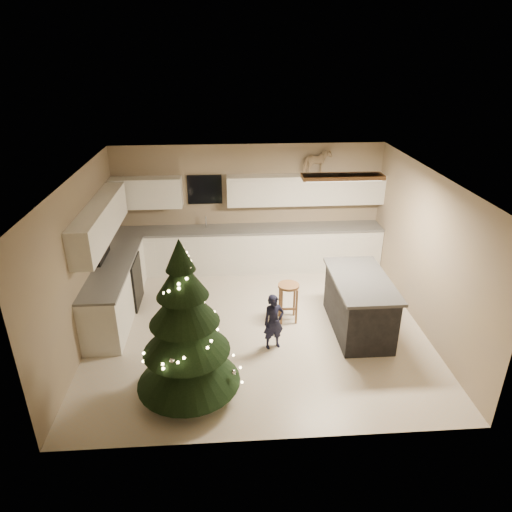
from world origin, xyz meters
name	(u,v)px	position (x,y,z in m)	size (l,w,h in m)	color
ground_plane	(257,325)	(0.00, 0.00, 0.00)	(5.50, 5.50, 0.00)	beige
room_shell	(259,230)	(0.02, 0.00, 1.75)	(5.52, 5.02, 2.61)	gray
cabinetry	(205,248)	(-0.91, 1.65, 0.76)	(5.50, 3.20, 2.00)	white
island	(359,304)	(1.66, -0.20, 0.48)	(0.90, 1.70, 0.95)	black
bar_stool	(288,293)	(0.54, 0.15, 0.52)	(0.36, 0.36, 0.69)	brown
christmas_tree	(186,335)	(-1.05, -1.60, 0.95)	(1.44, 1.39, 2.30)	#3F2816
toddler	(274,322)	(0.21, -0.62, 0.46)	(0.34, 0.22, 0.92)	black
rocking_horse	(317,162)	(1.35, 2.33, 2.26)	(0.62, 0.46, 0.49)	brown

